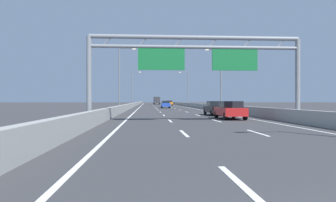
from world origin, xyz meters
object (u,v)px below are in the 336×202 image
Objects in this scene: red_car at (230,110)px; box_truck at (157,100)px; black_car at (215,108)px; sign_gantry at (196,57)px; streetlamp_left_mid at (121,75)px; orange_car at (169,103)px; blue_car at (166,104)px; streetlamp_left_far at (133,86)px; streetlamp_right_far at (187,86)px; streetlamp_right_mid at (220,75)px.

box_truck reaches higher than red_car.
black_car is at bearing -87.82° from box_truck.
sign_gantry is 25.33m from streetlamp_left_mid.
orange_car is at bearing 77.69° from streetlamp_left_mid.
red_car reaches higher than orange_car.
red_car is 38.06m from blue_car.
orange_car is 0.49× the size of box_truck.
streetlamp_left_far is 2.17× the size of red_car.
sign_gantry is at bearing -83.17° from streetlamp_left_far.
streetlamp_right_mid is at bearing -90.00° from streetlamp_right_far.
streetlamp_left_far is at bearing -101.63° from box_truck.
red_car is 96.87m from box_truck.
streetlamp_right_mid is 76.30m from box_truck.
red_car is (10.90, -59.43, -4.63)m from streetlamp_left_far.
black_car is (11.12, -52.74, -4.64)m from streetlamp_left_far.
streetlamp_right_mid reaches higher than box_truck.
streetlamp_right_far is 2.17× the size of red_car.
streetlamp_left_mid is at bearing -95.79° from box_truck.
streetlamp_left_far is 1.08× the size of box_truck.
streetlamp_right_mid is at bearing 75.04° from black_car.
box_truck is at bearing 78.37° from streetlamp_left_far.
streetlamp_right_far is 2.09× the size of blue_car.
orange_car is (10.88, 11.39, -4.63)m from streetlamp_left_far.
streetlamp_left_mid is at bearing -102.31° from orange_car.
red_car is (-4.03, -20.94, -4.63)m from streetlamp_right_mid.
streetlamp_right_mid is (7.42, 24.18, 0.60)m from sign_gantry.
streetlamp_left_mid is 2.21× the size of orange_car.
black_car is (-3.81, -14.26, -4.64)m from streetlamp_right_mid.
streetlamp_left_far reaches higher than blue_car.
streetlamp_left_mid and streetlamp_right_far have the same top height.
sign_gantry is 1.79× the size of box_truck.
sign_gantry is at bearing -96.75° from streetlamp_right_far.
streetlamp_left_mid reaches higher than red_car.
streetlamp_right_far is 1.08× the size of box_truck.
black_car is at bearing -94.13° from streetlamp_right_far.
sign_gantry is at bearing -136.29° from red_car.
streetlamp_right_mid is at bearing -68.79° from streetlamp_left_far.
blue_car is at bearing -95.52° from orange_car.
orange_car is at bearing 46.31° from streetlamp_left_far.
streetlamp_right_mid is 1.00× the size of streetlamp_right_far.
box_truck reaches higher than black_car.
blue_car is (-7.23, 16.98, -4.63)m from streetlamp_right_mid.
streetlamp_left_far is at bearing -133.69° from orange_car.
box_truck is (-3.18, 26.00, 0.86)m from orange_car.
sign_gantry reaches higher than black_car.
red_car is at bearing -79.60° from streetlamp_left_far.
sign_gantry is at bearing -92.60° from orange_car.
streetlamp_left_mid is 18.67m from black_car.
red_car is 70.81m from orange_car.
sign_gantry is 25.30m from streetlamp_right_mid.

